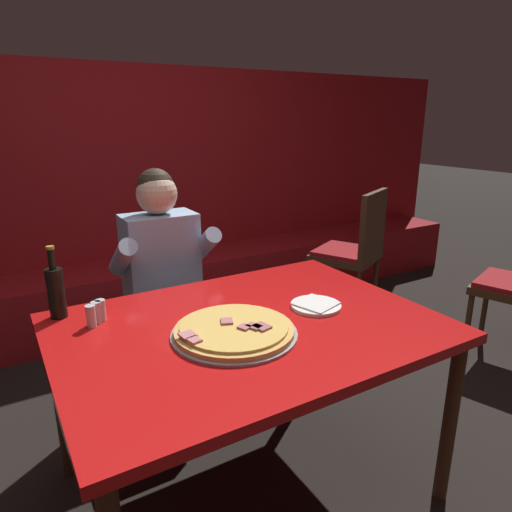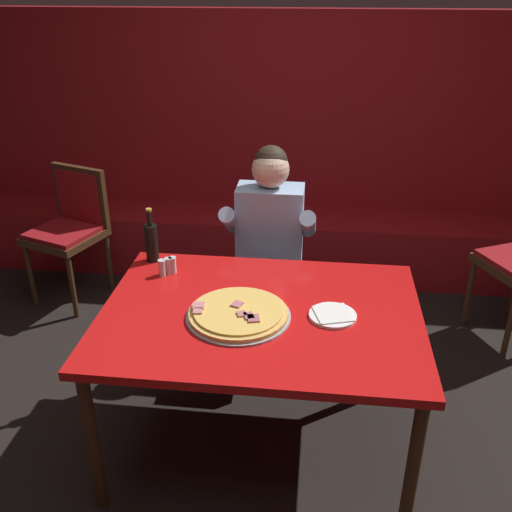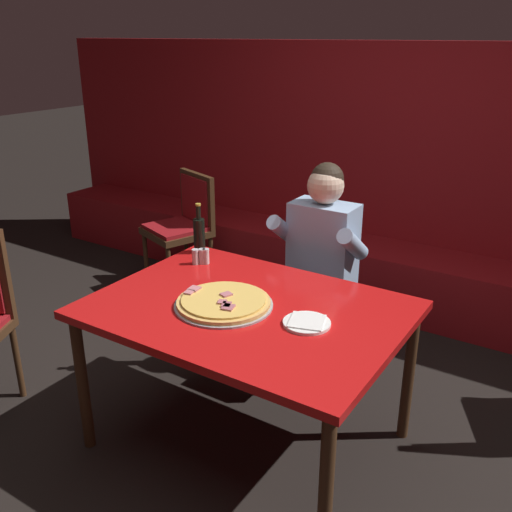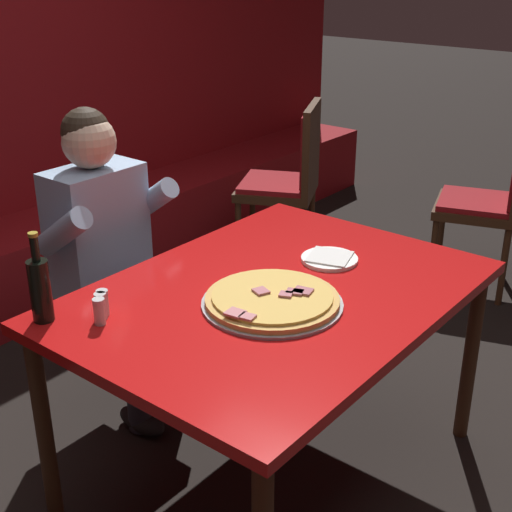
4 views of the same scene
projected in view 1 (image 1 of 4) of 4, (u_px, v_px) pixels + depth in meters
ground_plane at (249, 484)px, 1.98m from camera, size 24.00×24.00×0.00m
booth_wall_panel at (107, 195)px, 3.49m from camera, size 6.80×0.16×1.90m
booth_bench at (126, 296)px, 3.44m from camera, size 6.46×0.48×0.46m
main_dining_table at (248, 340)px, 1.77m from camera, size 1.43×1.05×0.76m
pizza at (234, 330)px, 1.65m from camera, size 0.46×0.46×0.05m
plate_white_paper at (316, 305)px, 1.90m from camera, size 0.21×0.21×0.02m
beer_bottle at (56, 291)px, 1.78m from camera, size 0.07×0.07×0.29m
shaker_red_pepper_flakes at (91, 317)px, 1.71m from camera, size 0.04×0.04×0.09m
shaker_parmesan at (101, 311)px, 1.77m from camera, size 0.04×0.04×0.09m
shaker_oregano at (97, 313)px, 1.75m from camera, size 0.04×0.04×0.09m
diner_seated_blue_shirt at (167, 279)px, 2.39m from camera, size 0.53×0.53×1.27m
dining_chair_by_booth at (356, 246)px, 3.41m from camera, size 0.59×0.59×1.02m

